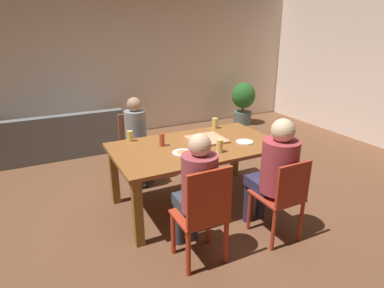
{
  "coord_description": "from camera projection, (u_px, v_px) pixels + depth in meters",
  "views": [
    {
      "loc": [
        -1.6,
        -3.08,
        2.05
      ],
      "look_at": [
        0.0,
        0.1,
        0.74
      ],
      "focal_mm": 30.19,
      "sensor_mm": 36.0,
      "label": 1
    }
  ],
  "objects": [
    {
      "name": "dining_table",
      "position": [
        196.0,
        153.0,
        3.74
      ],
      "size": [
        1.9,
        1.09,
        0.76
      ],
      "color": "#925729",
      "rests_on": "ground"
    },
    {
      "name": "plate_0",
      "position": [
        183.0,
        152.0,
        3.46
      ],
      "size": [
        0.22,
        0.22,
        0.03
      ],
      "color": "white",
      "rests_on": "dining_table"
    },
    {
      "name": "pizza_box_0",
      "position": [
        207.0,
        139.0,
        3.85
      ],
      "size": [
        0.42,
        0.42,
        0.03
      ],
      "color": "tan",
      "rests_on": "dining_table"
    },
    {
      "name": "couch",
      "position": [
        60.0,
        139.0,
        5.43
      ],
      "size": [
        2.01,
        0.81,
        0.73
      ],
      "color": "slate",
      "rests_on": "ground"
    },
    {
      "name": "drinking_glass_1",
      "position": [
        220.0,
        146.0,
        3.47
      ],
      "size": [
        0.07,
        0.07,
        0.14
      ],
      "primitive_type": "cylinder",
      "color": "#E5CA68",
      "rests_on": "dining_table"
    },
    {
      "name": "drinking_glass_0",
      "position": [
        215.0,
        123.0,
        4.28
      ],
      "size": [
        0.08,
        0.08,
        0.14
      ],
      "primitive_type": "cylinder",
      "color": "#E1C35E",
      "rests_on": "dining_table"
    },
    {
      "name": "chair_2",
      "position": [
        283.0,
        196.0,
        3.13
      ],
      "size": [
        0.4,
        0.44,
        0.88
      ],
      "color": "#AE3521",
      "rests_on": "ground"
    },
    {
      "name": "back_wall",
      "position": [
        120.0,
        61.0,
        6.14
      ],
      "size": [
        7.77,
        0.12,
        2.84
      ],
      "primitive_type": "cube",
      "color": "#F1DECE",
      "rests_on": "ground"
    },
    {
      "name": "person_0",
      "position": [
        197.0,
        187.0,
        2.84
      ],
      "size": [
        0.32,
        0.49,
        1.22
      ],
      "color": "#373E4B",
      "rests_on": "ground"
    },
    {
      "name": "potted_plant",
      "position": [
        243.0,
        101.0,
        7.0
      ],
      "size": [
        0.5,
        0.5,
        0.91
      ],
      "color": "#4E5E56",
      "rests_on": "ground"
    },
    {
      "name": "side_wall_right",
      "position": [
        360.0,
        62.0,
        5.91
      ],
      "size": [
        0.12,
        5.39,
        2.84
      ],
      "primitive_type": "cube",
      "color": "#F6DFD1",
      "rests_on": "ground"
    },
    {
      "name": "chair_0",
      "position": [
        204.0,
        214.0,
        2.79
      ],
      "size": [
        0.44,
        0.39,
        0.97
      ],
      "color": "#B9361C",
      "rests_on": "ground"
    },
    {
      "name": "drinking_glass_3",
      "position": [
        162.0,
        140.0,
        3.65
      ],
      "size": [
        0.06,
        0.06,
        0.15
      ],
      "primitive_type": "cylinder",
      "color": "#B64628",
      "rests_on": "dining_table"
    },
    {
      "name": "person_2",
      "position": [
        275.0,
        168.0,
        3.16
      ],
      "size": [
        0.35,
        0.55,
        1.25
      ],
      "color": "#2E2B49",
      "rests_on": "ground"
    },
    {
      "name": "plate_1",
      "position": [
        245.0,
        142.0,
        3.79
      ],
      "size": [
        0.2,
        0.2,
        0.01
      ],
      "color": "white",
      "rests_on": "dining_table"
    },
    {
      "name": "chair_1",
      "position": [
        135.0,
        145.0,
        4.48
      ],
      "size": [
        0.39,
        0.4,
        0.92
      ],
      "color": "#91573B",
      "rests_on": "ground"
    },
    {
      "name": "ground_plane",
      "position": [
        196.0,
        203.0,
        3.97
      ],
      "size": [
        20.0,
        20.0,
        0.0
      ],
      "primitive_type": "plane",
      "color": "brown"
    },
    {
      "name": "person_1",
      "position": [
        137.0,
        135.0,
        4.29
      ],
      "size": [
        0.29,
        0.46,
        1.18
      ],
      "color": "#323A43",
      "rests_on": "ground"
    },
    {
      "name": "drinking_glass_2",
      "position": [
        130.0,
        136.0,
        3.8
      ],
      "size": [
        0.07,
        0.07,
        0.13
      ],
      "primitive_type": "cylinder",
      "color": "#DFC65C",
      "rests_on": "dining_table"
    }
  ]
}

